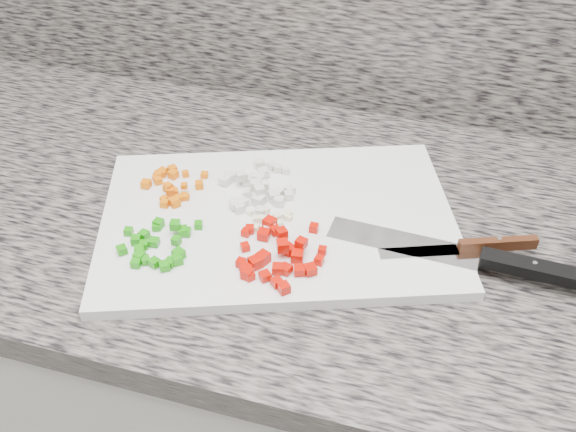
% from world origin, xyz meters
% --- Properties ---
extents(cabinet, '(3.92, 0.62, 0.86)m').
position_xyz_m(cabinet, '(0.00, 1.44, 0.43)').
color(cabinet, silver).
rests_on(cabinet, ground).
extents(countertop, '(3.96, 0.64, 0.04)m').
position_xyz_m(countertop, '(0.00, 1.44, 0.88)').
color(countertop, '#635E57').
rests_on(countertop, cabinet).
extents(cutting_board, '(0.56, 0.46, 0.02)m').
position_xyz_m(cutting_board, '(-0.09, 1.40, 0.91)').
color(cutting_board, white).
rests_on(cutting_board, countertop).
extents(carrot_pile, '(0.09, 0.09, 0.02)m').
position_xyz_m(carrot_pile, '(-0.26, 1.41, 0.92)').
color(carrot_pile, '#E06404').
rests_on(carrot_pile, cutting_board).
extents(onion_pile, '(0.11, 0.13, 0.02)m').
position_xyz_m(onion_pile, '(-0.14, 1.44, 0.92)').
color(onion_pile, beige).
rests_on(onion_pile, cutting_board).
extents(green_pepper_pile, '(0.10, 0.10, 0.02)m').
position_xyz_m(green_pepper_pile, '(-0.22, 1.29, 0.92)').
color(green_pepper_pile, '#1C890C').
rests_on(green_pepper_pile, cutting_board).
extents(red_pepper_pile, '(0.12, 0.13, 0.02)m').
position_xyz_m(red_pepper_pile, '(-0.07, 1.32, 0.92)').
color(red_pepper_pile, '#BE0D02').
rests_on(red_pepper_pile, cutting_board).
extents(garlic_pile, '(0.06, 0.05, 0.01)m').
position_xyz_m(garlic_pile, '(-0.10, 1.38, 0.92)').
color(garlic_pile, beige).
rests_on(garlic_pile, cutting_board).
extents(chef_knife, '(0.32, 0.05, 0.02)m').
position_xyz_m(chef_knife, '(0.19, 1.38, 0.92)').
color(chef_knife, white).
rests_on(chef_knife, cutting_board).
extents(paring_knife, '(0.20, 0.09, 0.02)m').
position_xyz_m(paring_knife, '(0.17, 1.40, 0.92)').
color(paring_knife, white).
rests_on(paring_knife, cutting_board).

